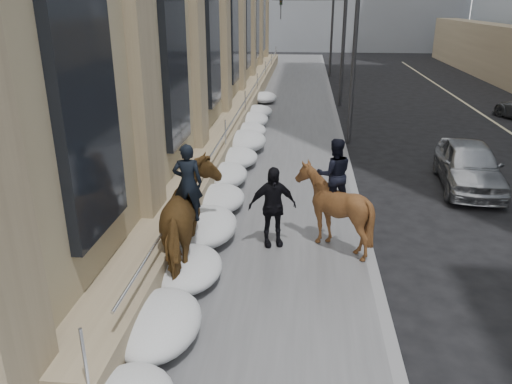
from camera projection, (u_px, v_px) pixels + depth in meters
ground at (241, 351)px, 8.71m from camera, size 140.00×140.00×0.00m
sidewalk at (275, 168)px, 17.98m from camera, size 5.00×80.00×0.12m
curb at (349, 170)px, 17.74m from camera, size 0.24×80.00×0.12m
streetlight_mid at (352, 31)px, 19.82m from camera, size 1.71×0.24×8.00m
streetlight_far at (331, 16)px, 38.40m from camera, size 1.71×0.24×8.00m
traffic_signal at (327, 34)px, 27.52m from camera, size 4.10×0.22×6.00m
snow_bank at (228, 173)px, 16.20m from camera, size 1.70×18.10×0.76m
mounted_horse_left at (192, 218)px, 10.77m from camera, size 1.60×2.89×2.81m
mounted_horse_right at (333, 203)px, 11.80m from camera, size 1.86×2.03×2.66m
pedestrian at (272, 207)px, 11.90m from camera, size 1.25×0.79×1.99m
car_silver at (469, 165)px, 16.07m from camera, size 2.23×4.59×1.51m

